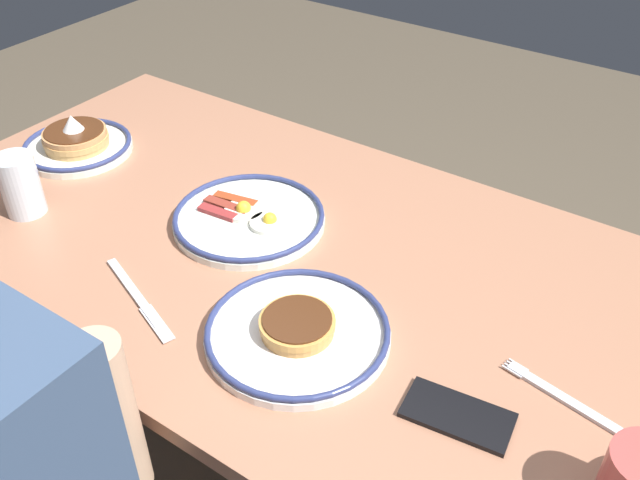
{
  "coord_description": "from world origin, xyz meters",
  "views": [
    {
      "loc": [
        -0.6,
        0.76,
        1.5
      ],
      "look_at": [
        -0.07,
        -0.02,
        0.79
      ],
      "focal_mm": 39.11,
      "sensor_mm": 36.0,
      "label": 1
    }
  ],
  "objects": [
    {
      "name": "plate_center_pancakes",
      "position": [
        -0.16,
        0.16,
        0.77
      ],
      "size": [
        0.28,
        0.28,
        0.04
      ],
      "color": "white",
      "rests_on": "dining_table"
    },
    {
      "name": "fork_near",
      "position": [
        -0.53,
        0.05,
        0.76
      ],
      "size": [
        0.2,
        0.05,
        0.01
      ],
      "color": "silver",
      "rests_on": "dining_table"
    },
    {
      "name": "cell_phone",
      "position": [
        -0.42,
        0.16,
        0.76
      ],
      "size": [
        0.15,
        0.09,
        0.01
      ],
      "primitive_type": "cube",
      "rotation": [
        0.0,
        0.0,
        0.13
      ],
      "color": "black",
      "rests_on": "dining_table"
    },
    {
      "name": "plate_far_companion",
      "position": [
        0.56,
        -0.02,
        0.78
      ],
      "size": [
        0.23,
        0.23,
        0.09
      ],
      "color": "silver",
      "rests_on": "dining_table"
    },
    {
      "name": "drinking_glass",
      "position": [
        0.46,
        0.18,
        0.81
      ],
      "size": [
        0.07,
        0.07,
        0.12
      ],
      "color": "silver",
      "rests_on": "dining_table"
    },
    {
      "name": "plate_near_main",
      "position": [
        0.09,
        -0.03,
        0.77
      ],
      "size": [
        0.28,
        0.28,
        0.04
      ],
      "color": "white",
      "rests_on": "dining_table"
    },
    {
      "name": "dining_table",
      "position": [
        0.0,
        0.0,
        0.67
      ],
      "size": [
        1.47,
        0.78,
        0.76
      ],
      "color": "#A87053",
      "rests_on": "ground_plane"
    },
    {
      "name": "butter_knife",
      "position": [
        0.1,
        0.24,
        0.76
      ],
      "size": [
        0.22,
        0.1,
        0.01
      ],
      "color": "silver",
      "rests_on": "dining_table"
    }
  ]
}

